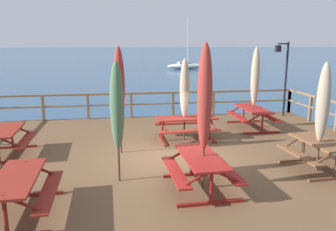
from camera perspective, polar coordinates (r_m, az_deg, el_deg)
The scene contains 17 objects.
ground_plane at distance 10.02m, azimuth 0.72°, elevation -11.32°, with size 600.00×600.00×0.00m, color navy.
wooden_deck at distance 9.86m, azimuth 0.72°, elevation -9.08°, with size 12.96×10.62×0.84m, color brown.
railing_waterside_far at distance 14.50m, azimuth -2.66°, elevation 2.63°, with size 12.76×0.10×1.09m.
picnic_table_mid_right at distance 7.44m, azimuth 5.55°, elevation -8.30°, with size 1.46×1.93×0.78m.
picnic_table_back_left at distance 9.31m, azimuth 24.27°, elevation -5.17°, with size 1.48×1.74×0.78m.
picnic_table_front_right at distance 10.60m, azimuth -25.91°, elevation -3.27°, with size 1.46×1.82×0.78m.
picnic_table_mid_centre at distance 13.09m, azimuth 14.14°, elevation 0.41°, with size 1.40×2.14×0.78m.
picnic_table_back_right at distance 11.12m, azimuth 3.12°, elevation -1.32°, with size 2.00×1.45×0.78m.
picnic_table_mid_left at distance 6.92m, azimuth -24.25°, elevation -10.99°, with size 1.45×1.97×0.78m.
patio_umbrella_short_front at distance 7.08m, azimuth 6.24°, elevation 2.92°, with size 0.32×0.32×3.19m.
patio_umbrella_short_back at distance 8.95m, azimuth 24.78°, elevation 1.90°, with size 0.32×0.32×2.72m.
patio_umbrella_tall_back_left at distance 9.63m, azimuth -8.26°, elevation 4.93°, with size 0.32×0.32×3.08m.
patio_umbrella_tall_mid_left at distance 12.89m, azimuth 14.56°, elevation 6.30°, with size 0.32×0.32×3.02m.
patio_umbrella_tall_front at distance 10.91m, azimuth 2.85°, elevation 4.56°, with size 0.32×0.32×2.69m.
patio_umbrella_tall_mid_right at distance 7.59m, azimuth -8.64°, elevation 1.50°, with size 0.32×0.32×2.78m.
lamp_post_hooked at distance 15.40m, azimuth 18.92°, elevation 7.67°, with size 0.67×0.30×3.20m.
sailboat_distant at distance 52.82m, azimuth 3.01°, elevation 8.42°, with size 6.16×2.40×7.72m.
Camera 1 is at (-1.53, -9.05, 4.00)m, focal length 35.98 mm.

